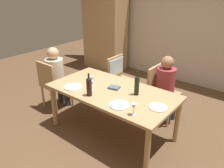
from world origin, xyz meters
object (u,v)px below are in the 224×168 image
Objects in this scene: chair_far_right at (160,89)px; wine_bottle_dark_red at (89,86)px; chair_far_left at (118,74)px; dinner_plate_guest_left at (73,87)px; chair_left_end at (52,82)px; dinner_plate_host at (158,107)px; dining_table at (112,95)px; wine_glass_centre at (92,84)px; wine_glass_near_left at (92,79)px; dinner_plate_guest_right at (119,105)px; person_woman_host at (167,84)px; armoire_cabinet at (105,27)px; wine_glass_near_right at (134,107)px; wine_bottle_tall_green at (137,85)px; person_man_bearded at (56,73)px; handbag at (138,104)px.

wine_bottle_dark_red is at bearing -21.77° from chair_far_right.
dinner_plate_guest_left is (0.03, -1.16, 0.15)m from chair_far_left.
dinner_plate_host is at bearing 1.58° from chair_left_end.
wine_glass_centre reaches higher than dining_table.
dining_table is 12.62× the size of wine_glass_centre.
wine_bottle_dark_red reaches higher than wine_glass_centre.
dinner_plate_host is (1.10, 0.03, -0.10)m from wine_glass_near_left.
chair_left_end is 3.51× the size of dinner_plate_guest_right.
dinner_plate_guest_left reaches higher than dining_table.
person_woman_host is at bearing 90.00° from chair_far_left.
dinner_plate_host is 1.31m from dinner_plate_guest_left.
armoire_cabinet reaches higher than wine_glass_near_right.
chair_left_end is at bearing 174.50° from wine_glass_centre.
armoire_cabinet is 2.50m from chair_left_end.
wine_bottle_tall_green reaches higher than dining_table.
armoire_cabinet is 1.89× the size of person_man_bearded.
wine_glass_near_right is at bearing -30.21° from dining_table.
wine_glass_near_left is at bearing -166.17° from wine_bottle_tall_green.
dinner_plate_guest_right is at bearing -69.79° from handbag.
armoire_cabinet is 2.09m from chair_far_left.
dinner_plate_guest_left is (-0.30, -0.10, -0.10)m from wine_glass_centre.
wine_glass_near_left is 0.74m from dinner_plate_guest_right.
wine_glass_near_left is at bearing -53.55° from armoire_cabinet.
wine_glass_near_right is (0.84, -0.17, 0.00)m from wine_glass_centre.
armoire_cabinet reaches higher than handbag.
dinner_plate_guest_right is at bearing 165.31° from wine_glass_near_right.
chair_left_end is 3.92× the size of dinner_plate_host.
dinner_plate_guest_left is at bearing -39.89° from person_woman_host.
armoire_cabinet reaches higher than chair_left_end.
dining_table is 6.94× the size of dinner_plate_guest_left.
dinner_plate_guest_right is (2.39, -2.53, -0.35)m from armoire_cabinet.
dining_table is 1.32m from person_man_bearded.
person_man_bearded is at bearing -42.48° from chair_far_left.
wine_glass_near_right is (1.16, -1.23, 0.25)m from chair_far_left.
wine_glass_centre is (-0.67, -1.06, 0.19)m from person_woman_host.
chair_far_right reaches higher than wine_glass_near_right.
chair_far_right is 0.59m from handbag.
wine_bottle_dark_red is at bearing -5.49° from dinner_plate_guest_left.
wine_bottle_dark_red reaches higher than dining_table.
chair_far_left is at bearing 122.14° from dining_table.
armoire_cabinet reaches higher than dinner_plate_guest_left.
wine_glass_centre is 0.53× the size of handbag.
wine_glass_near_right is at bearing -44.38° from armoire_cabinet.
armoire_cabinet is 3.05m from wine_glass_centre.
dinner_plate_host is at bearing -2.23° from dining_table.
dinner_plate_guest_left is at bearing -128.61° from wine_glass_near_left.
chair_far_right is 1.00× the size of chair_far_left.
armoire_cabinet is 2.59m from handbag.
handbag is at bearing 74.08° from wine_glass_near_left.
person_man_bearded is at bearing 163.44° from wine_bottle_dark_red.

